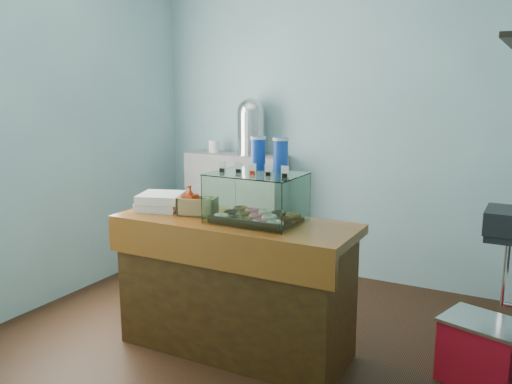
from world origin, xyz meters
The scene contains 9 objects.
ground centered at (0.00, 0.00, 0.00)m, with size 3.50×3.50×0.00m, color black.
room_shell centered at (0.03, 0.01, 1.71)m, with size 3.54×3.04×2.82m.
counter centered at (0.00, -0.25, 0.46)m, with size 1.60×0.60×0.90m.
back_shelf centered at (-0.90, 1.32, 0.55)m, with size 1.00×0.32×1.10m, color gray.
display_case centered at (0.15, -0.19, 1.07)m, with size 0.58×0.43×0.53m.
condiment_crate centered at (-0.30, -0.25, 0.97)m, with size 0.28×0.21×0.20m.
pastry_boxes centered at (-0.61, -0.23, 0.96)m, with size 0.37×0.37×0.11m.
coffee_urn centered at (-0.74, 1.33, 1.38)m, with size 0.29×0.29×0.54m.
red_cooler centered at (1.51, 0.07, 0.20)m, with size 0.53×0.46×0.40m.
Camera 1 is at (1.72, -3.18, 1.76)m, focal length 38.00 mm.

